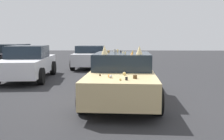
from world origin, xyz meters
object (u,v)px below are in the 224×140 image
object	(u,v)px
parked_sedan_row_back_far	(28,63)
art_car_decorated	(122,76)
parked_sedan_near_left	(91,57)
parked_sedan_far_right	(11,56)

from	to	relation	value
parked_sedan_row_back_far	art_car_decorated	bearing A→B (deg)	43.82
art_car_decorated	parked_sedan_near_left	world-z (taller)	art_car_decorated
art_car_decorated	parked_sedan_row_back_far	xyz separation A→B (m)	(3.67, 4.14, 0.03)
art_car_decorated	parked_sedan_near_left	distance (m)	8.24
parked_sedan_far_right	parked_sedan_near_left	bearing A→B (deg)	98.31
art_car_decorated	parked_sedan_far_right	world-z (taller)	art_car_decorated
parked_sedan_far_right	parked_sedan_row_back_far	distance (m)	5.29
parked_sedan_row_back_far	parked_sedan_near_left	distance (m)	4.98
parked_sedan_far_right	art_car_decorated	bearing A→B (deg)	50.03
parked_sedan_row_back_far	parked_sedan_near_left	bearing A→B (deg)	146.84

